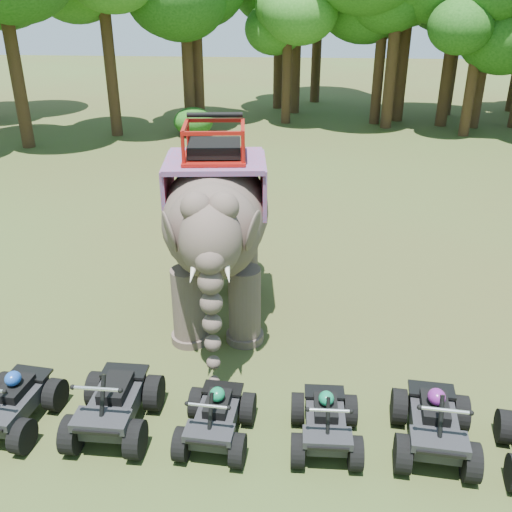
{
  "coord_description": "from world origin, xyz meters",
  "views": [
    {
      "loc": [
        0.85,
        -9.66,
        7.1
      ],
      "look_at": [
        0.0,
        1.2,
        1.9
      ],
      "focal_mm": 40.0,
      "sensor_mm": 36.0,
      "label": 1
    }
  ],
  "objects": [
    {
      "name": "elephant",
      "position": [
        -0.93,
        1.95,
        2.29
      ],
      "size": [
        2.95,
        5.68,
        4.59
      ],
      "primitive_type": null,
      "rotation": [
        0.0,
        0.0,
        0.1
      ],
      "color": "#4A3D36",
      "rests_on": "ground"
    },
    {
      "name": "tree_33",
      "position": [
        0.45,
        25.75,
        4.51
      ],
      "size": [
        6.31,
        6.31,
        9.01
      ],
      "primitive_type": null,
      "color": "#195114",
      "rests_on": "ground"
    },
    {
      "name": "tree_27",
      "position": [
        -5.19,
        21.37,
        4.63
      ],
      "size": [
        6.49,
        6.49,
        9.27
      ],
      "primitive_type": null,
      "color": "#195114",
      "rests_on": "ground"
    },
    {
      "name": "tree_25",
      "position": [
        -8.66,
        19.24,
        4.52
      ],
      "size": [
        6.33,
        6.33,
        9.05
      ],
      "primitive_type": null,
      "color": "#195114",
      "rests_on": "ground"
    },
    {
      "name": "tree_1",
      "position": [
        5.0,
        23.1,
        4.54
      ],
      "size": [
        6.36,
        6.36,
        9.08
      ],
      "primitive_type": null,
      "color": "#195114",
      "rests_on": "ground"
    },
    {
      "name": "tree_2",
      "position": [
        9.31,
        20.53,
        3.74
      ],
      "size": [
        5.23,
        5.23,
        7.48
      ],
      "primitive_type": null,
      "color": "#195114",
      "rests_on": "ground"
    },
    {
      "name": "tree_0",
      "position": [
        0.0,
        22.83,
        3.53
      ],
      "size": [
        4.94,
        4.94,
        7.06
      ],
      "primitive_type": null,
      "color": "#195114",
      "rests_on": "ground"
    },
    {
      "name": "atv_2",
      "position": [
        -0.42,
        -2.19,
        0.59
      ],
      "size": [
        1.28,
        1.67,
        1.18
      ],
      "primitive_type": null,
      "rotation": [
        0.0,
        0.0,
        -0.08
      ],
      "color": "black",
      "rests_on": "ground"
    },
    {
      "name": "tree_34",
      "position": [
        1.73,
        29.44,
        5.34
      ],
      "size": [
        7.48,
        7.48,
        10.69
      ],
      "primitive_type": null,
      "color": "#195114",
      "rests_on": "ground"
    },
    {
      "name": "atv_0",
      "position": [
        -4.03,
        -2.11,
        0.62
      ],
      "size": [
        1.42,
        1.81,
        1.24
      ],
      "primitive_type": null,
      "rotation": [
        0.0,
        0.0,
        -0.12
      ],
      "color": "black",
      "rests_on": "ground"
    },
    {
      "name": "tree_41",
      "position": [
        10.31,
        22.46,
        3.58
      ],
      "size": [
        5.02,
        5.02,
        7.17
      ],
      "primitive_type": null,
      "color": "#195114",
      "rests_on": "ground"
    },
    {
      "name": "tree_37",
      "position": [
        9.56,
        25.89,
        4.58
      ],
      "size": [
        6.41,
        6.41,
        9.16
      ],
      "primitive_type": null,
      "color": "#195114",
      "rests_on": "ground"
    },
    {
      "name": "atv_1",
      "position": [
        -2.22,
        -2.06,
        0.68
      ],
      "size": [
        1.39,
        1.87,
        1.37
      ],
      "primitive_type": null,
      "rotation": [
        0.0,
        0.0,
        -0.02
      ],
      "color": "black",
      "rests_on": "ground"
    },
    {
      "name": "atv_3",
      "position": [
        1.44,
        -2.15,
        0.59
      ],
      "size": [
        1.18,
        1.6,
        1.17
      ],
      "primitive_type": null,
      "rotation": [
        0.0,
        0.0,
        0.01
      ],
      "color": "black",
      "rests_on": "ground"
    },
    {
      "name": "ground",
      "position": [
        0.0,
        0.0,
        0.0
      ],
      "size": [
        110.0,
        110.0,
        0.0
      ],
      "primitive_type": "plane",
      "color": "#47381E",
      "rests_on": "ground"
    },
    {
      "name": "tree_40",
      "position": [
        6.38,
        23.93,
        5.2
      ],
      "size": [
        7.28,
        7.28,
        10.4
      ],
      "primitive_type": null,
      "color": "#195114",
      "rests_on": "ground"
    },
    {
      "name": "tree_28",
      "position": [
        5.51,
        22.09,
        5.14
      ],
      "size": [
        7.2,
        7.2,
        10.29
      ],
      "primitive_type": null,
      "color": "#195114",
      "rests_on": "ground"
    },
    {
      "name": "tree_38",
      "position": [
        8.62,
        22.82,
        5.34
      ],
      "size": [
        7.47,
        7.47,
        10.67
      ],
      "primitive_type": null,
      "color": "#195114",
      "rests_on": "ground"
    },
    {
      "name": "tree_26",
      "position": [
        -4.78,
        22.17,
        4.62
      ],
      "size": [
        6.46,
        6.46,
        9.23
      ],
      "primitive_type": null,
      "color": "#195114",
      "rests_on": "ground"
    },
    {
      "name": "atv_4",
      "position": [
        3.23,
        -2.11,
        0.66
      ],
      "size": [
        1.46,
        1.9,
        1.32
      ],
      "primitive_type": null,
      "rotation": [
        0.0,
        0.0,
        -0.09
      ],
      "color": "black",
      "rests_on": "ground"
    },
    {
      "name": "tree_29",
      "position": [
        -0.66,
        27.1,
        4.37
      ],
      "size": [
        6.11,
        6.11,
        8.73
      ],
      "primitive_type": null,
      "color": "#195114",
      "rests_on": "ground"
    },
    {
      "name": "tree_24",
      "position": [
        -12.21,
        16.55,
        4.86
      ],
      "size": [
        6.8,
        6.8,
        9.72
      ],
      "primitive_type": null,
      "color": "#195114",
      "rests_on": "ground"
    }
  ]
}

